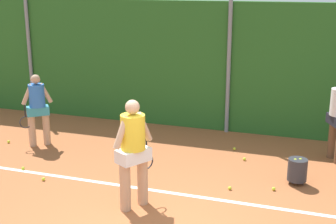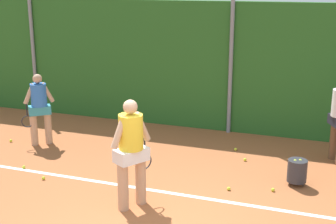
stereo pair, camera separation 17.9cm
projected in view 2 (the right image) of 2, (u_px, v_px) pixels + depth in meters
ground_plane at (183, 192)px, 8.50m from camera, size 30.16×30.16×0.00m
hedge_fence_backdrop at (232, 68)px, 11.58m from camera, size 19.60×0.25×3.22m
fence_post_left at (33, 52)px, 13.22m from camera, size 0.10×0.10×3.51m
fence_post_center at (231, 63)px, 11.38m from camera, size 0.10×0.10×3.51m
court_baseline_paint at (181, 195)px, 8.41m from camera, size 14.33×0.10×0.01m
player_foreground_near at (131, 148)px, 7.71m from camera, size 0.55×0.77×1.87m
player_midcourt at (39, 106)px, 10.75m from camera, size 0.59×0.59×1.66m
ball_hopper at (297, 171)px, 8.73m from camera, size 0.36×0.36×0.51m
tennis_ball_2 at (236, 149)px, 10.57m from camera, size 0.07×0.07×0.07m
tennis_ball_4 at (273, 190)px, 8.53m from camera, size 0.07×0.07×0.07m
tennis_ball_6 at (43, 178)px, 9.03m from camera, size 0.07×0.07×0.07m
tennis_ball_7 at (245, 160)px, 9.96m from camera, size 0.07×0.07×0.07m
tennis_ball_8 at (11, 141)px, 11.12m from camera, size 0.07×0.07×0.07m
tennis_ball_9 at (24, 167)px, 9.56m from camera, size 0.07×0.07×0.07m
tennis_ball_10 at (229, 189)px, 8.58m from camera, size 0.07×0.07×0.07m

